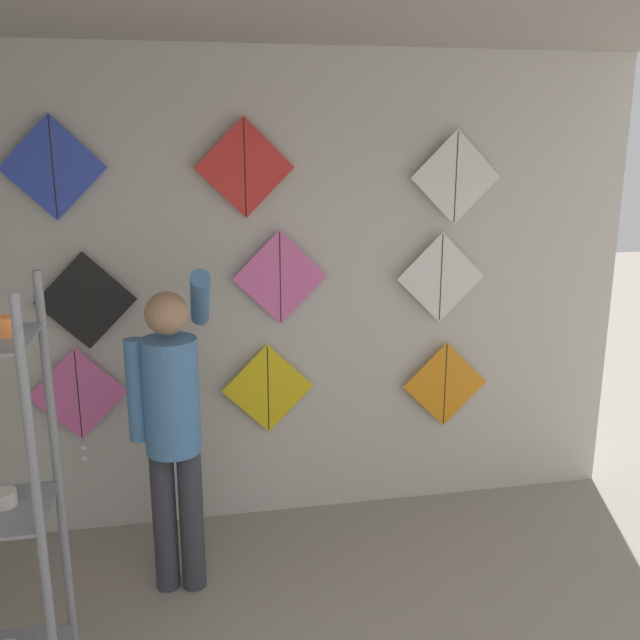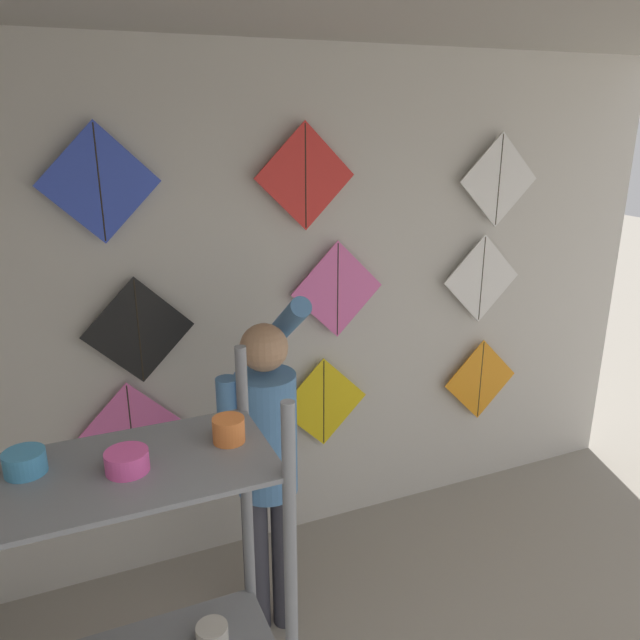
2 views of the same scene
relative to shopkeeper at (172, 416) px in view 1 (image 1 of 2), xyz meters
name	(u,v)px [view 1 (image 1 of 2)]	position (x,y,z in m)	size (l,w,h in m)	color
back_panel	(266,296)	(0.56, 0.70, 0.44)	(4.50, 0.06, 2.80)	beige
shopkeeper	(172,416)	(0.00, 0.00, 0.00)	(0.43, 0.57, 1.71)	#383842
kite_0	(79,399)	(-0.53, 0.61, -0.10)	(0.55, 0.04, 0.69)	pink
kite_1	(268,388)	(0.55, 0.61, -0.11)	(0.55, 0.01, 0.55)	yellow
kite_2	(445,384)	(1.68, 0.61, -0.16)	(0.55, 0.01, 0.55)	orange
kite_3	(86,301)	(-0.45, 0.61, 0.47)	(0.55, 0.01, 0.55)	black
kite_4	(280,278)	(0.64, 0.61, 0.56)	(0.55, 0.01, 0.55)	pink
kite_5	(441,278)	(1.62, 0.61, 0.52)	(0.55, 0.01, 0.55)	white
kite_6	(53,168)	(-0.56, 0.61, 1.19)	(0.55, 0.01, 0.55)	blue
kite_7	(245,168)	(0.45, 0.61, 1.19)	(0.55, 0.01, 0.55)	red
kite_8	(456,177)	(1.68, 0.61, 1.12)	(0.55, 0.01, 0.55)	white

